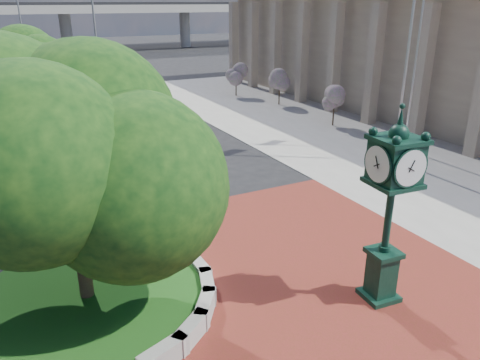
% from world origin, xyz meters
% --- Properties ---
extents(ground, '(200.00, 200.00, 0.00)m').
position_xyz_m(ground, '(0.00, 0.00, 0.00)').
color(ground, black).
rests_on(ground, ground).
extents(plaza, '(12.00, 12.00, 0.04)m').
position_xyz_m(plaza, '(0.00, -1.00, 0.02)').
color(plaza, maroon).
rests_on(plaza, ground).
extents(sidewalk, '(20.00, 50.00, 0.04)m').
position_xyz_m(sidewalk, '(16.00, 10.00, 0.02)').
color(sidewalk, '#9E9B93').
rests_on(sidewalk, ground).
extents(planter_wall, '(2.96, 6.77, 0.54)m').
position_xyz_m(planter_wall, '(-2.71, -0.00, 0.27)').
color(planter_wall, '#9E9B93').
rests_on(planter_wall, ground).
extents(grass_bed, '(6.10, 6.10, 0.40)m').
position_xyz_m(grass_bed, '(-5.00, 0.00, 0.20)').
color(grass_bed, '#1E4B15').
rests_on(grass_bed, ground).
extents(civic_building, '(17.35, 44.00, 8.60)m').
position_xyz_m(civic_building, '(23.60, 12.00, 4.33)').
color(civic_building, gray).
rests_on(civic_building, ground).
extents(overpass, '(90.00, 12.00, 7.50)m').
position_xyz_m(overpass, '(-0.22, 70.00, 6.54)').
color(overpass, '#9E9B93').
rests_on(overpass, ground).
extents(tree_planter, '(5.20, 5.20, 6.33)m').
position_xyz_m(tree_planter, '(-5.00, 0.00, 3.72)').
color(tree_planter, '#38281C').
rests_on(tree_planter, ground).
extents(tree_street, '(4.40, 4.40, 5.45)m').
position_xyz_m(tree_street, '(-4.00, 18.00, 3.24)').
color(tree_street, '#38281C').
rests_on(tree_street, ground).
extents(post_clock, '(1.20, 1.20, 5.37)m').
position_xyz_m(post_clock, '(2.20, -3.29, 2.95)').
color(post_clock, black).
rests_on(post_clock, ground).
extents(parked_car, '(2.86, 5.07, 1.63)m').
position_xyz_m(parked_car, '(3.18, 35.72, 0.81)').
color(parked_car, '#5D1B0D').
rests_on(parked_car, ground).
extents(flagpole_a, '(1.45, 0.45, 9.51)m').
position_xyz_m(flagpole_a, '(13.19, 6.51, 4.87)').
color(flagpole_a, silver).
rests_on(flagpole_a, ground).
extents(flagpole_b, '(1.73, 0.44, 11.20)m').
position_xyz_m(flagpole_b, '(11.27, 5.31, 5.74)').
color(flagpole_b, silver).
rests_on(flagpole_b, ground).
extents(street_lamp_near, '(1.92, 0.24, 8.55)m').
position_xyz_m(street_lamp_near, '(1.33, 26.80, 5.01)').
color(street_lamp_near, slate).
rests_on(street_lamp_near, ground).
extents(street_lamp_far, '(2.01, 0.90, 9.33)m').
position_xyz_m(street_lamp_far, '(-2.70, 44.10, 5.47)').
color(street_lamp_far, slate).
rests_on(street_lamp_far, ground).
extents(shrub_near, '(1.20, 1.20, 2.20)m').
position_xyz_m(shrub_near, '(12.99, 12.59, 1.59)').
color(shrub_near, '#38281C').
rests_on(shrub_near, ground).
extents(shrub_mid, '(1.20, 1.20, 2.20)m').
position_xyz_m(shrub_mid, '(13.37, 19.88, 1.59)').
color(shrub_mid, '#38281C').
rests_on(shrub_mid, ground).
extents(shrub_far, '(1.20, 1.20, 2.20)m').
position_xyz_m(shrub_far, '(12.05, 24.74, 1.59)').
color(shrub_far, '#38281C').
rests_on(shrub_far, ground).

